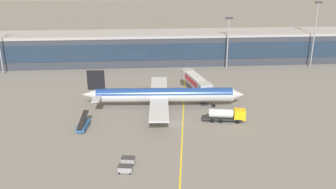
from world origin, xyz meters
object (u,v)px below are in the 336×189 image
object	(u,v)px
main_airliner	(163,95)
belt_loader	(83,125)
fuel_tanker	(227,115)
baggage_cart_0	(125,169)
baggage_cart_1	(128,160)

from	to	relation	value
main_airliner	belt_loader	bearing A→B (deg)	-148.31
fuel_tanker	baggage_cart_0	size ratio (longest dim) A/B	3.90
belt_loader	fuel_tanker	bearing A→B (deg)	2.79
fuel_tanker	baggage_cart_1	bearing A→B (deg)	-141.51
baggage_cart_0	fuel_tanker	bearing A→B (deg)	42.26
baggage_cart_1	fuel_tanker	bearing A→B (deg)	38.49
main_airliner	baggage_cart_1	xyz separation A→B (m)	(-9.10, -30.18, -2.95)
fuel_tanker	belt_loader	size ratio (longest dim) A/B	1.58
fuel_tanker	baggage_cart_1	xyz separation A→B (m)	(-24.40, -19.40, -0.96)
main_airliner	belt_loader	world-z (taller)	main_airliner
main_airliner	baggage_cart_1	bearing A→B (deg)	-106.79
main_airliner	belt_loader	xyz separation A→B (m)	(-20.26, -12.51, -2.74)
fuel_tanker	main_airliner	bearing A→B (deg)	144.83
main_airliner	fuel_tanker	bearing A→B (deg)	-35.17
main_airliner	belt_loader	distance (m)	23.97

